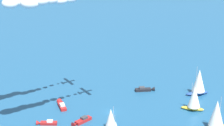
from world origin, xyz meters
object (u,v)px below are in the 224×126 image
(motorboat_far_stbd, at_px, (81,121))
(sailboat_outer_ring_b, at_px, (111,119))
(sailboat_far_port, at_px, (199,82))
(motorboat_ahead, at_px, (61,105))
(sailboat_outer_ring_a, at_px, (194,98))
(sailboat_outer_ring_e, at_px, (217,115))
(motorboat_near_centre, at_px, (146,89))
(motorboat_mid_cluster, at_px, (46,123))

(motorboat_far_stbd, bearing_deg, sailboat_outer_ring_b, 10.74)
(sailboat_far_port, distance_m, motorboat_ahead, 58.50)
(motorboat_far_stbd, height_order, sailboat_outer_ring_a, sailboat_outer_ring_a)
(motorboat_far_stbd, relative_size, sailboat_outer_ring_e, 0.68)
(sailboat_outer_ring_b, xyz_separation_m, sailboat_outer_ring_e, (31.14, 22.22, 1.59))
(motorboat_ahead, distance_m, sailboat_outer_ring_b, 27.76)
(motorboat_near_centre, height_order, motorboat_ahead, motorboat_ahead)
(motorboat_mid_cluster, distance_m, sailboat_outer_ring_a, 58.39)
(sailboat_far_port, xyz_separation_m, motorboat_mid_cluster, (-35.30, -56.67, -5.29))
(motorboat_ahead, bearing_deg, motorboat_far_stbd, -22.68)
(motorboat_near_centre, distance_m, motorboat_far_stbd, 39.15)
(motorboat_far_stbd, xyz_separation_m, sailboat_outer_ring_a, (29.99, 33.93, 4.64))
(motorboat_mid_cluster, height_order, sailboat_outer_ring_a, sailboat_outer_ring_a)
(sailboat_outer_ring_e, bearing_deg, motorboat_near_centre, 159.50)
(sailboat_outer_ring_a, bearing_deg, motorboat_mid_cluster, -133.46)
(sailboat_far_port, relative_size, sailboat_outer_ring_b, 1.36)
(sailboat_outer_ring_a, distance_m, sailboat_outer_ring_e, 16.30)
(sailboat_outer_ring_e, bearing_deg, sailboat_outer_ring_b, -144.49)
(motorboat_near_centre, relative_size, sailboat_far_port, 0.60)
(sailboat_outer_ring_b, bearing_deg, sailboat_outer_ring_e, 35.51)
(motorboat_mid_cluster, bearing_deg, sailboat_far_port, 58.08)
(motorboat_mid_cluster, bearing_deg, sailboat_outer_ring_b, 25.56)
(motorboat_near_centre, xyz_separation_m, motorboat_far_stbd, (-5.02, -38.83, 0.02))
(sailboat_outer_ring_a, relative_size, sailboat_outer_ring_b, 1.23)
(sailboat_outer_ring_a, relative_size, sailboat_outer_ring_e, 0.90)
(motorboat_far_stbd, bearing_deg, sailboat_far_port, 62.42)
(motorboat_far_stbd, distance_m, sailboat_outer_ring_b, 12.90)
(motorboat_near_centre, xyz_separation_m, sailboat_outer_ring_e, (38.27, -14.31, 5.25))
(motorboat_ahead, relative_size, sailboat_outer_ring_a, 0.72)
(motorboat_mid_cluster, bearing_deg, motorboat_far_stbd, 39.61)
(motorboat_ahead, distance_m, sailboat_outer_ring_e, 61.36)
(motorboat_near_centre, height_order, sailboat_outer_ring_a, sailboat_outer_ring_a)
(sailboat_far_port, height_order, motorboat_ahead, sailboat_far_port)
(sailboat_far_port, height_order, motorboat_mid_cluster, sailboat_far_port)
(motorboat_far_stbd, bearing_deg, motorboat_near_centre, 82.63)
(sailboat_far_port, relative_size, motorboat_ahead, 1.54)
(motorboat_near_centre, bearing_deg, motorboat_ahead, -121.71)
(motorboat_near_centre, bearing_deg, sailboat_outer_ring_a, -11.10)
(motorboat_ahead, bearing_deg, motorboat_near_centre, 58.29)
(motorboat_ahead, xyz_separation_m, sailboat_outer_ring_a, (45.07, 27.63, 4.64))
(sailboat_far_port, height_order, motorboat_far_stbd, sailboat_far_port)
(motorboat_near_centre, bearing_deg, sailboat_far_port, 25.21)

